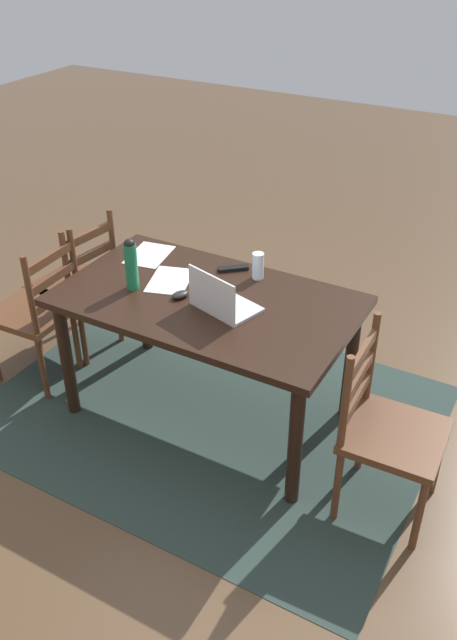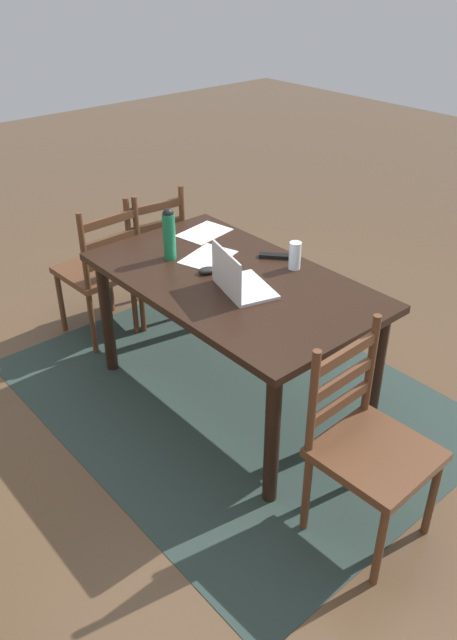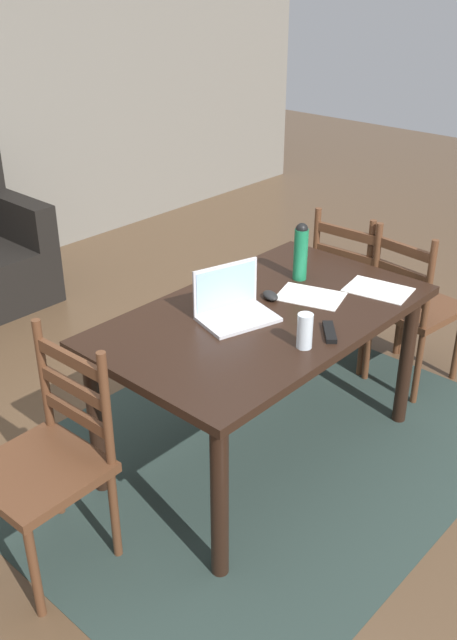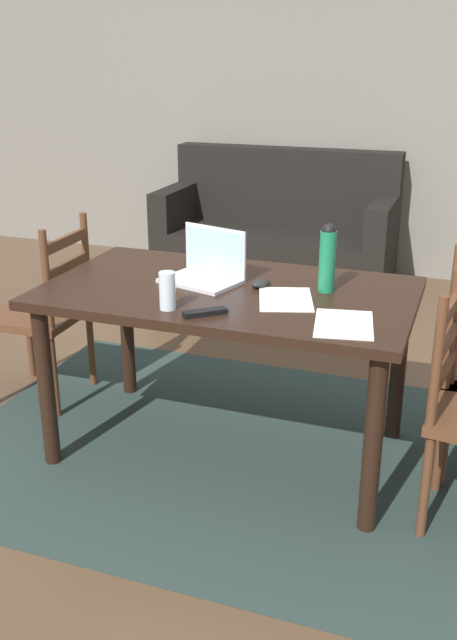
% 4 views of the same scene
% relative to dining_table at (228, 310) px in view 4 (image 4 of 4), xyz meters
% --- Properties ---
extents(ground_plane, '(14.00, 14.00, 0.00)m').
position_rel_dining_table_xyz_m(ground_plane, '(0.00, 0.00, -0.67)').
color(ground_plane, brown).
extents(area_rug, '(2.47, 1.87, 0.01)m').
position_rel_dining_table_xyz_m(area_rug, '(0.00, 0.00, -0.67)').
color(area_rug, '#283833').
rests_on(area_rug, ground).
extents(wall_back, '(8.00, 0.12, 2.70)m').
position_rel_dining_table_xyz_m(wall_back, '(0.00, 3.07, 0.68)').
color(wall_back, slate).
rests_on(wall_back, ground).
extents(dining_table, '(1.55, 0.90, 0.77)m').
position_rel_dining_table_xyz_m(dining_table, '(0.00, 0.00, 0.00)').
color(dining_table, black).
rests_on(dining_table, ground).
extents(chair_left_far, '(0.45, 0.45, 0.95)m').
position_rel_dining_table_xyz_m(chair_left_far, '(-1.06, 0.18, -0.21)').
color(chair_left_far, '#56331E').
rests_on(chair_left_far, ground).
extents(couch, '(1.80, 0.80, 1.00)m').
position_rel_dining_table_xyz_m(couch, '(-0.52, 2.60, -0.32)').
color(couch, black).
rests_on(couch, ground).
extents(laptop, '(0.37, 0.30, 0.23)m').
position_rel_dining_table_xyz_m(laptop, '(-0.13, 0.08, 0.16)').
color(laptop, silver).
rests_on(laptop, dining_table).
extents(water_bottle, '(0.07, 0.07, 0.29)m').
position_rel_dining_table_xyz_m(water_bottle, '(0.39, 0.10, 0.25)').
color(water_bottle, '#197247').
rests_on(water_bottle, dining_table).
extents(drinking_glass, '(0.06, 0.06, 0.15)m').
position_rel_dining_table_xyz_m(drinking_glass, '(-0.13, -0.32, 0.17)').
color(drinking_glass, silver).
rests_on(drinking_glass, dining_table).
extents(computer_mouse, '(0.09, 0.12, 0.03)m').
position_rel_dining_table_xyz_m(computer_mouse, '(0.12, 0.07, 0.12)').
color(computer_mouse, black).
rests_on(computer_mouse, dining_table).
extents(tv_remote, '(0.16, 0.15, 0.02)m').
position_rel_dining_table_xyz_m(tv_remote, '(0.03, -0.33, 0.11)').
color(tv_remote, black).
rests_on(tv_remote, dining_table).
extents(paper_stack_left, '(0.29, 0.35, 0.00)m').
position_rel_dining_table_xyz_m(paper_stack_left, '(0.27, -0.06, 0.10)').
color(paper_stack_left, white).
rests_on(paper_stack_left, dining_table).
extents(paper_stack_right, '(0.26, 0.33, 0.00)m').
position_rel_dining_table_xyz_m(paper_stack_right, '(0.54, -0.25, 0.10)').
color(paper_stack_right, white).
rests_on(paper_stack_right, dining_table).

